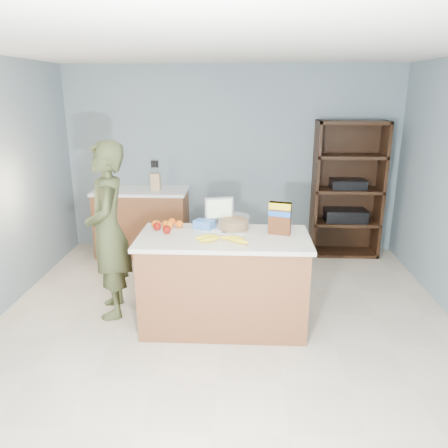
{
  "coord_description": "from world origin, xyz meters",
  "views": [
    {
      "loc": [
        0.18,
        -3.45,
        2.17
      ],
      "look_at": [
        0.0,
        0.35,
        1.0
      ],
      "focal_mm": 35.0,
      "sensor_mm": 36.0,
      "label": 1
    }
  ],
  "objects_px": {
    "counter_peninsula": "(224,285)",
    "person": "(108,231)",
    "tv": "(219,210)",
    "shelving_unit": "(346,192)",
    "cereal_box": "(280,216)"
  },
  "relations": [
    {
      "from": "shelving_unit",
      "to": "person",
      "type": "xyz_separation_m",
      "value": [
        -2.68,
        -1.84,
        0.0
      ]
    },
    {
      "from": "tv",
      "to": "cereal_box",
      "type": "relative_size",
      "value": 0.94
    },
    {
      "from": "counter_peninsula",
      "to": "cereal_box",
      "type": "relative_size",
      "value": 5.22
    },
    {
      "from": "shelving_unit",
      "to": "cereal_box",
      "type": "xyz_separation_m",
      "value": [
        -1.04,
        -1.96,
        0.21
      ]
    },
    {
      "from": "shelving_unit",
      "to": "person",
      "type": "relative_size",
      "value": 1.04
    },
    {
      "from": "counter_peninsula",
      "to": "person",
      "type": "relative_size",
      "value": 0.9
    },
    {
      "from": "counter_peninsula",
      "to": "tv",
      "type": "bearing_deg",
      "value": 100.45
    },
    {
      "from": "shelving_unit",
      "to": "person",
      "type": "distance_m",
      "value": 3.25
    },
    {
      "from": "person",
      "to": "tv",
      "type": "height_order",
      "value": "person"
    },
    {
      "from": "tv",
      "to": "cereal_box",
      "type": "distance_m",
      "value": 0.62
    },
    {
      "from": "counter_peninsula",
      "to": "cereal_box",
      "type": "distance_m",
      "value": 0.84
    },
    {
      "from": "cereal_box",
      "to": "tv",
      "type": "bearing_deg",
      "value": 156.48
    },
    {
      "from": "cereal_box",
      "to": "counter_peninsula",
      "type": "bearing_deg",
      "value": -170.41
    },
    {
      "from": "shelving_unit",
      "to": "cereal_box",
      "type": "bearing_deg",
      "value": -117.98
    },
    {
      "from": "shelving_unit",
      "to": "person",
      "type": "bearing_deg",
      "value": -145.51
    }
  ]
}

